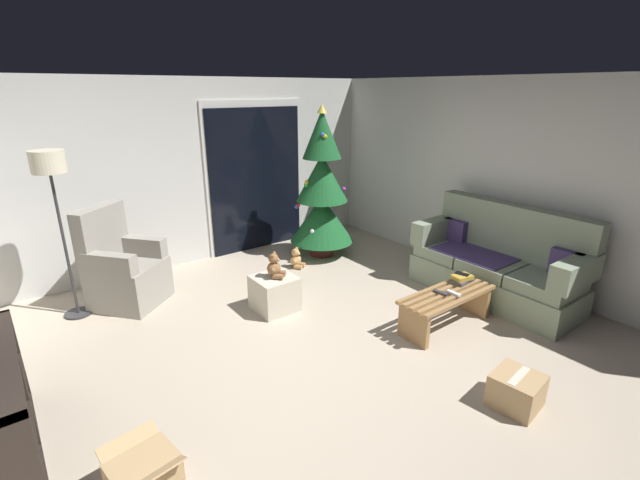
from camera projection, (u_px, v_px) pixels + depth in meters
name	position (u px, v px, depth m)	size (l,w,h in m)	color
ground_plane	(331.00, 354.00, 4.09)	(7.00, 7.00, 0.00)	#B2A38E
wall_back	(193.00, 173.00, 5.98)	(5.72, 0.12, 2.50)	silver
wall_right	(516.00, 184.00, 5.31)	(0.12, 6.00, 2.50)	silver
patio_door_frame	(256.00, 177.00, 6.51)	(1.60, 0.02, 2.20)	silver
patio_door_glass	(257.00, 180.00, 6.51)	(1.50, 0.02, 2.10)	black
couch	(498.00, 264.00, 5.12)	(0.79, 1.94, 1.08)	gray
coffee_table	(446.00, 304.00, 4.48)	(1.10, 0.40, 0.38)	#9E7547
remote_white	(454.00, 293.00, 4.41)	(0.04, 0.16, 0.02)	silver
remote_graphite	(440.00, 293.00, 4.42)	(0.04, 0.16, 0.02)	#333338
book_stack	(462.00, 279.00, 4.67)	(0.26, 0.18, 0.08)	#4C4C51
cell_phone	(462.00, 274.00, 4.68)	(0.07, 0.14, 0.01)	black
christmas_tree	(322.00, 192.00, 6.23)	(0.93, 0.93, 2.15)	#4C1E19
armchair	(124.00, 270.00, 4.94)	(0.96, 0.96, 1.13)	gray
floor_lamp	(51.00, 179.00, 4.31)	(0.32, 0.32, 1.78)	#2D2D30
ottoman	(275.00, 293.00, 4.86)	(0.44, 0.44, 0.39)	beige
teddy_bear_chestnut	(275.00, 267.00, 4.75)	(0.21, 0.22, 0.29)	brown
teddy_bear_honey_by_tree	(296.00, 259.00, 6.03)	(0.21, 0.22, 0.29)	tan
cardboard_box_taped_mid_floor	(516.00, 390.00, 3.39)	(0.39, 0.39, 0.27)	tan
cardboard_box_open_near_shelf	(144.00, 476.00, 2.64)	(0.43, 0.50, 0.31)	tan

